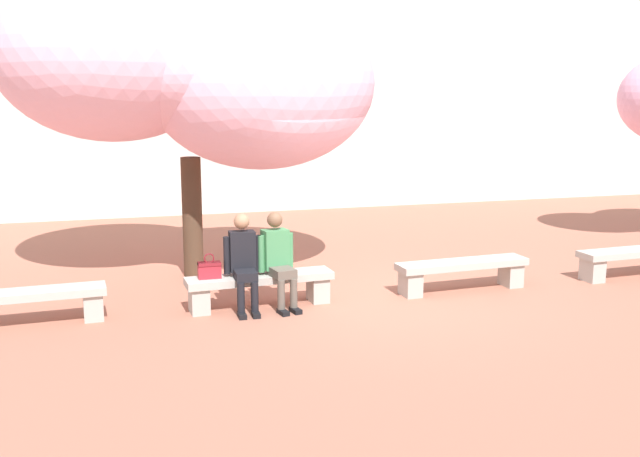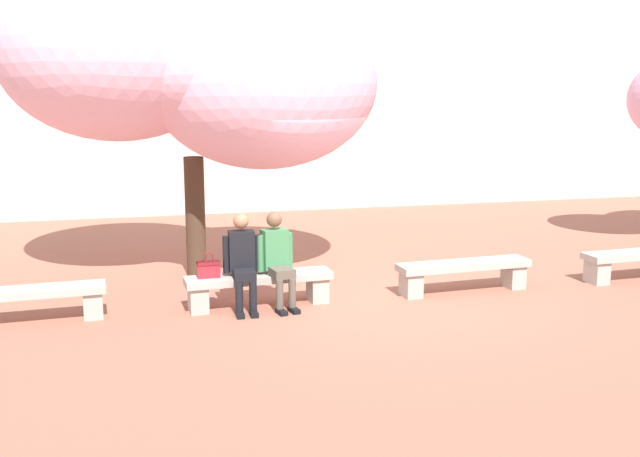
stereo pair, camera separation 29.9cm
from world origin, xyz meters
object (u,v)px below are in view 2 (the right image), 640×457
at_px(stone_bench_near_west, 259,284).
at_px(person_seated_right, 277,256).
at_px(stone_bench_center, 464,271).
at_px(person_seated_left, 242,258).
at_px(cherry_tree_main, 187,67).
at_px(stone_bench_west_end, 24,299).
at_px(handbag, 209,268).

distance_m(stone_bench_near_west, person_seated_right, 0.46).
xyz_separation_m(stone_bench_center, person_seated_right, (-2.76, -0.05, 0.39)).
relative_size(stone_bench_center, person_seated_left, 1.57).
distance_m(stone_bench_near_west, cherry_tree_main, 3.57).
bearing_deg(stone_bench_west_end, stone_bench_near_west, -0.00).
relative_size(stone_bench_near_west, person_seated_left, 1.57).
bearing_deg(cherry_tree_main, person_seated_right, -63.70).
bearing_deg(person_seated_left, stone_bench_center, 0.95).
relative_size(stone_bench_west_end, stone_bench_center, 1.00).
bearing_deg(stone_bench_west_end, cherry_tree_main, 40.24).
relative_size(person_seated_left, cherry_tree_main, 0.23).
relative_size(handbag, cherry_tree_main, 0.06).
bearing_deg(person_seated_left, person_seated_right, 0.16).
bearing_deg(handbag, stone_bench_center, 0.15).
bearing_deg(stone_bench_west_end, handbag, -0.24).
height_order(stone_bench_west_end, stone_bench_center, same).
xyz_separation_m(stone_bench_west_end, person_seated_left, (2.77, -0.05, 0.39)).
relative_size(person_seated_right, handbag, 3.81).
distance_m(stone_bench_center, person_seated_left, 3.25).
bearing_deg(stone_bench_west_end, person_seated_right, -0.92).
xyz_separation_m(person_seated_left, handbag, (-0.45, 0.04, -0.12)).
distance_m(stone_bench_near_west, person_seated_left, 0.45).
bearing_deg(stone_bench_west_end, person_seated_left, -1.11).
relative_size(stone_bench_west_end, person_seated_left, 1.57).
distance_m(person_seated_left, handbag, 0.47).
bearing_deg(person_seated_left, stone_bench_west_end, 178.89).
bearing_deg(stone_bench_near_west, person_seated_left, -166.80).
bearing_deg(stone_bench_center, cherry_tree_main, 152.80).
distance_m(stone_bench_west_end, person_seated_right, 3.27).
xyz_separation_m(stone_bench_west_end, stone_bench_near_west, (3.00, -0.00, 0.00)).
relative_size(stone_bench_near_west, handbag, 5.96).
bearing_deg(cherry_tree_main, stone_bench_center, -27.20).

